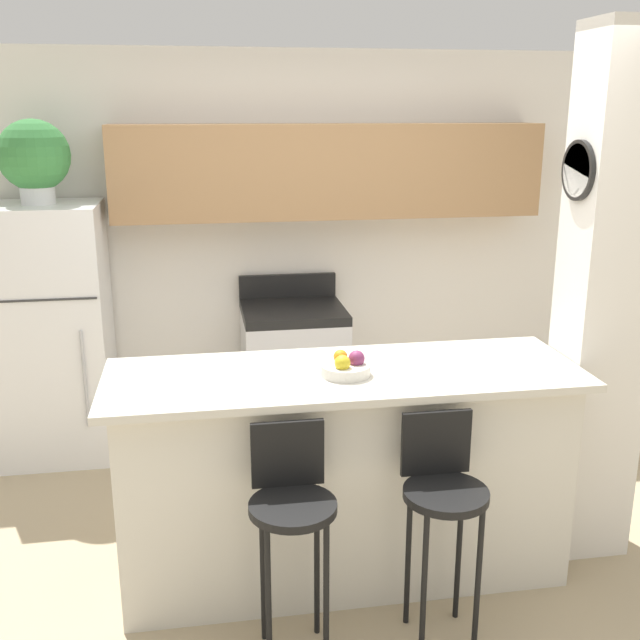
# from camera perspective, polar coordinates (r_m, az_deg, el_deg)

# --- Properties ---
(ground_plane) EXTENTS (14.00, 14.00, 0.00)m
(ground_plane) POSITION_cam_1_polar(r_m,az_deg,el_deg) (3.85, 1.75, -18.48)
(ground_plane) COLOR tan
(wall_back) EXTENTS (5.60, 0.38, 2.55)m
(wall_back) POSITION_cam_1_polar(r_m,az_deg,el_deg) (5.11, -1.22, 7.94)
(wall_back) COLOR white
(wall_back) RESTS_ON ground_plane
(pillar_right) EXTENTS (0.38, 0.32, 2.55)m
(pillar_right) POSITION_cam_1_polar(r_m,az_deg,el_deg) (3.80, 20.76, 1.20)
(pillar_right) COLOR white
(pillar_right) RESTS_ON ground_plane
(counter_bar) EXTENTS (2.15, 0.72, 1.03)m
(counter_bar) POSITION_cam_1_polar(r_m,az_deg,el_deg) (3.59, 1.82, -11.61)
(counter_bar) COLOR silver
(counter_bar) RESTS_ON ground_plane
(refrigerator) EXTENTS (0.70, 0.63, 1.62)m
(refrigerator) POSITION_cam_1_polar(r_m,az_deg,el_deg) (4.99, -19.74, -0.96)
(refrigerator) COLOR white
(refrigerator) RESTS_ON ground_plane
(stove_range) EXTENTS (0.67, 0.63, 1.07)m
(stove_range) POSITION_cam_1_polar(r_m,az_deg,el_deg) (5.06, -2.02, -3.95)
(stove_range) COLOR silver
(stove_range) RESTS_ON ground_plane
(bar_stool_left) EXTENTS (0.35, 0.35, 0.97)m
(bar_stool_left) POSITION_cam_1_polar(r_m,az_deg,el_deg) (3.05, -2.18, -14.16)
(bar_stool_left) COLOR black
(bar_stool_left) RESTS_ON ground_plane
(bar_stool_right) EXTENTS (0.35, 0.35, 0.97)m
(bar_stool_right) POSITION_cam_1_polar(r_m,az_deg,el_deg) (3.18, 9.32, -13.06)
(bar_stool_right) COLOR black
(bar_stool_right) RESTS_ON ground_plane
(potted_plant_on_fridge) EXTENTS (0.42, 0.42, 0.50)m
(potted_plant_on_fridge) POSITION_cam_1_polar(r_m,az_deg,el_deg) (4.81, -20.95, 11.47)
(potted_plant_on_fridge) COLOR silver
(potted_plant_on_fridge) RESTS_ON refrigerator
(fruit_bowl) EXTENTS (0.22, 0.22, 0.11)m
(fruit_bowl) POSITION_cam_1_polar(r_m,az_deg,el_deg) (3.32, 2.00, -3.58)
(fruit_bowl) COLOR silver
(fruit_bowl) RESTS_ON counter_bar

